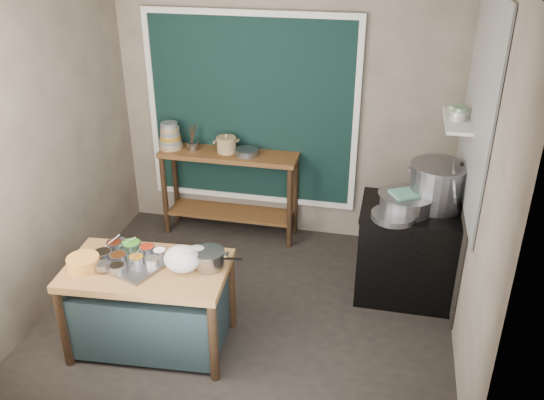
% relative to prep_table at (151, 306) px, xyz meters
% --- Properties ---
extents(floor, '(3.50, 3.00, 0.02)m').
position_rel_prep_table_xyz_m(floor, '(0.65, 0.64, -0.39)').
color(floor, black).
rests_on(floor, ground).
extents(back_wall, '(3.50, 0.02, 2.80)m').
position_rel_prep_table_xyz_m(back_wall, '(0.65, 2.15, 1.02)').
color(back_wall, gray).
rests_on(back_wall, floor).
extents(left_wall, '(0.02, 3.00, 2.80)m').
position_rel_prep_table_xyz_m(left_wall, '(-1.11, 0.64, 1.02)').
color(left_wall, gray).
rests_on(left_wall, floor).
extents(right_wall, '(0.02, 3.00, 2.80)m').
position_rel_prep_table_xyz_m(right_wall, '(2.41, 0.64, 1.02)').
color(right_wall, gray).
rests_on(right_wall, floor).
extents(curtain_panel, '(2.10, 0.02, 1.90)m').
position_rel_prep_table_xyz_m(curtain_panel, '(0.30, 2.11, 0.98)').
color(curtain_panel, black).
rests_on(curtain_panel, back_wall).
extents(curtain_frame, '(2.22, 0.03, 2.02)m').
position_rel_prep_table_xyz_m(curtain_frame, '(0.30, 2.10, 0.98)').
color(curtain_frame, beige).
rests_on(curtain_frame, back_wall).
extents(tile_panel, '(0.02, 1.70, 1.70)m').
position_rel_prep_table_xyz_m(tile_panel, '(2.38, 1.19, 1.48)').
color(tile_panel, '#B2B2AA').
rests_on(tile_panel, right_wall).
extents(soot_patch, '(0.01, 1.30, 1.30)m').
position_rel_prep_table_xyz_m(soot_patch, '(2.39, 1.29, 0.32)').
color(soot_patch, black).
rests_on(soot_patch, right_wall).
extents(wall_shelf, '(0.22, 0.70, 0.03)m').
position_rel_prep_table_xyz_m(wall_shelf, '(2.28, 1.49, 1.23)').
color(wall_shelf, beige).
rests_on(wall_shelf, right_wall).
extents(prep_table, '(1.30, 0.81, 0.75)m').
position_rel_prep_table_xyz_m(prep_table, '(0.00, 0.00, 0.00)').
color(prep_table, brown).
rests_on(prep_table, floor).
extents(back_counter, '(1.45, 0.40, 0.95)m').
position_rel_prep_table_xyz_m(back_counter, '(0.10, 1.92, 0.10)').
color(back_counter, brown).
rests_on(back_counter, floor).
extents(stove_block, '(0.90, 0.68, 0.85)m').
position_rel_prep_table_xyz_m(stove_block, '(2.00, 1.19, 0.05)').
color(stove_block, black).
rests_on(stove_block, floor).
extents(stove_top, '(0.92, 0.69, 0.03)m').
position_rel_prep_table_xyz_m(stove_top, '(2.00, 1.19, 0.49)').
color(stove_top, black).
rests_on(stove_top, stove_block).
extents(condiment_tray, '(0.71, 0.61, 0.03)m').
position_rel_prep_table_xyz_m(condiment_tray, '(-0.17, 0.04, 0.39)').
color(condiment_tray, gray).
rests_on(condiment_tray, prep_table).
extents(condiment_bowls, '(0.55, 0.45, 0.06)m').
position_rel_prep_table_xyz_m(condiment_bowls, '(-0.19, 0.06, 0.43)').
color(condiment_bowls, gray).
rests_on(condiment_bowls, condiment_tray).
extents(yellow_basin, '(0.26, 0.26, 0.09)m').
position_rel_prep_table_xyz_m(yellow_basin, '(-0.46, -0.12, 0.42)').
color(yellow_basin, gold).
rests_on(yellow_basin, prep_table).
extents(saucepan, '(0.29, 0.29, 0.14)m').
position_rel_prep_table_xyz_m(saucepan, '(0.47, 0.10, 0.45)').
color(saucepan, gray).
rests_on(saucepan, prep_table).
extents(plastic_bag_a, '(0.35, 0.32, 0.21)m').
position_rel_prep_table_xyz_m(plastic_bag_a, '(0.29, 0.01, 0.48)').
color(plastic_bag_a, white).
rests_on(plastic_bag_a, prep_table).
extents(plastic_bag_b, '(0.24, 0.21, 0.15)m').
position_rel_prep_table_xyz_m(plastic_bag_b, '(0.38, 0.13, 0.45)').
color(plastic_bag_b, white).
rests_on(plastic_bag_b, prep_table).
extents(bowl_stack, '(0.25, 0.25, 0.28)m').
position_rel_prep_table_xyz_m(bowl_stack, '(-0.54, 1.92, 0.70)').
color(bowl_stack, tan).
rests_on(bowl_stack, back_counter).
extents(utensil_cup, '(0.17, 0.17, 0.08)m').
position_rel_prep_table_xyz_m(utensil_cup, '(-0.29, 1.93, 0.62)').
color(utensil_cup, gray).
rests_on(utensil_cup, back_counter).
extents(ceramic_crock, '(0.28, 0.28, 0.15)m').
position_rel_prep_table_xyz_m(ceramic_crock, '(0.08, 1.93, 0.65)').
color(ceramic_crock, '#997A53').
rests_on(ceramic_crock, back_counter).
extents(wide_bowl, '(0.31, 0.31, 0.06)m').
position_rel_prep_table_xyz_m(wide_bowl, '(0.30, 1.90, 0.61)').
color(wide_bowl, gray).
rests_on(wide_bowl, back_counter).
extents(stock_pot, '(0.53, 0.53, 0.39)m').
position_rel_prep_table_xyz_m(stock_pot, '(2.17, 1.27, 0.70)').
color(stock_pot, gray).
rests_on(stock_pot, stove_top).
extents(pot_lid, '(0.15, 0.46, 0.44)m').
position_rel_prep_table_xyz_m(pot_lid, '(2.32, 1.23, 0.72)').
color(pot_lid, gray).
rests_on(pot_lid, stove_top).
extents(steamer, '(0.58, 0.58, 0.15)m').
position_rel_prep_table_xyz_m(steamer, '(1.92, 1.13, 0.58)').
color(steamer, gray).
rests_on(steamer, stove_top).
extents(green_cloth, '(0.32, 0.30, 0.02)m').
position_rel_prep_table_xyz_m(green_cloth, '(1.92, 1.13, 0.67)').
color(green_cloth, '#569784').
rests_on(green_cloth, steamer).
extents(shallow_pan, '(0.42, 0.42, 0.05)m').
position_rel_prep_table_xyz_m(shallow_pan, '(1.82, 0.96, 0.53)').
color(shallow_pan, gray).
rests_on(shallow_pan, stove_top).
extents(shelf_bowl_stack, '(0.13, 0.13, 0.11)m').
position_rel_prep_table_xyz_m(shelf_bowl_stack, '(2.28, 1.47, 1.29)').
color(shelf_bowl_stack, silver).
rests_on(shelf_bowl_stack, wall_shelf).
extents(shelf_bowl_green, '(0.18, 0.18, 0.05)m').
position_rel_prep_table_xyz_m(shelf_bowl_green, '(2.28, 1.73, 1.26)').
color(shelf_bowl_green, gray).
rests_on(shelf_bowl_green, wall_shelf).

